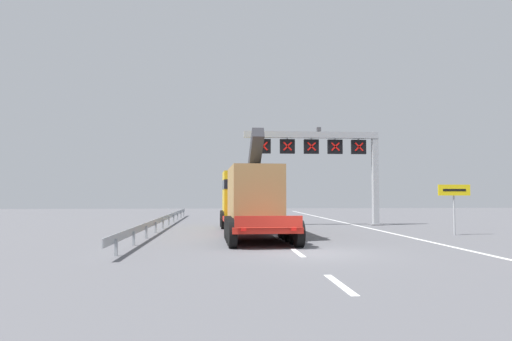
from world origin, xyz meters
name	(u,v)px	position (x,y,z in m)	size (l,w,h in m)	color
ground	(310,253)	(0.00, 0.00, 0.00)	(112.00, 112.00, 0.00)	#5B5B60
lane_markings	(258,223)	(-0.44, 18.38, 0.01)	(0.20, 51.35, 0.01)	silver
edge_line_right	(370,228)	(6.20, 12.00, 0.01)	(0.20, 63.00, 0.01)	silver
overhead_lane_gantry	(328,151)	(4.26, 14.97, 5.25)	(9.78, 0.90, 6.88)	#9EA0A5
heavy_haul_truck_red	(249,197)	(-1.68, 9.11, 1.99)	(3.41, 14.13, 5.30)	red
exit_sign_yellow	(454,196)	(9.12, 6.80, 2.08)	(1.75, 0.15, 2.68)	#9EA0A5
guardrail_left	(165,218)	(-6.96, 14.42, 0.56)	(0.13, 32.85, 0.76)	#999EA3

